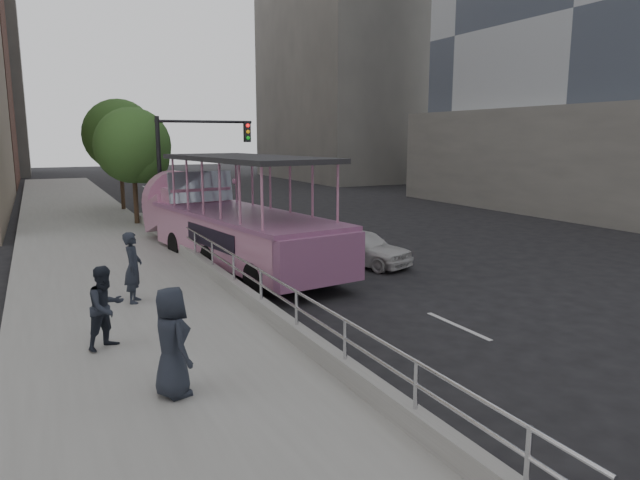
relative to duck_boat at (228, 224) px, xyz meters
The scene contains 14 objects.
ground 7.24m from the duck_boat, 75.76° to the right, with size 160.00×160.00×0.00m, color black.
sidewalk 5.22m from the duck_boat, 142.15° to the left, with size 5.50×80.00×0.30m, color gray.
kerb_wall 5.16m from the duck_boat, 105.67° to the right, with size 0.24×30.00×0.36m, color #A1A19C.
guardrail 5.08m from the duck_boat, 105.67° to the right, with size 0.07×22.00×0.71m.
duck_boat is the anchor object (origin of this frame).
car 4.69m from the duck_boat, 29.71° to the right, with size 1.47×3.65×1.24m, color silver.
pedestrian_near 5.95m from the duck_boat, 130.25° to the right, with size 0.65×0.42×1.77m, color #212630.
pedestrian_mid 8.94m from the duck_boat, 122.49° to the right, with size 0.79×0.62×1.63m, color #212630.
pedestrian_far 11.01m from the duck_boat, 111.93° to the right, with size 0.87×0.56×1.77m, color #212630.
parking_sign 3.10m from the duck_boat, 113.85° to the left, with size 0.24×0.56×2.63m.
traffic_signal 5.99m from the duck_boat, 89.56° to the left, with size 4.20×0.32×5.20m.
street_tree_near 9.48m from the duck_boat, 99.76° to the left, with size 3.52×3.52×5.72m.
street_tree_far 15.38m from the duck_boat, 95.14° to the left, with size 3.97×3.97×6.45m.
midrise_stone_a 47.07m from the duck_boat, 51.68° to the left, with size 20.00×20.00×32.00m, color gray.
Camera 1 is at (-7.57, -11.97, 4.35)m, focal length 32.00 mm.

